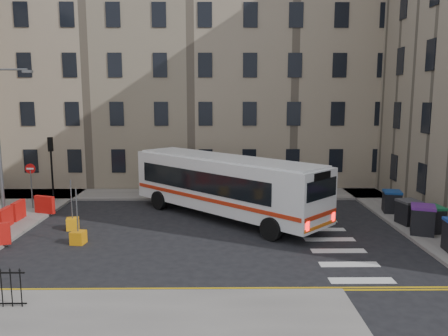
{
  "coord_description": "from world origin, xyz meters",
  "views": [
    {
      "loc": [
        -1.26,
        -21.2,
        6.62
      ],
      "look_at": [
        -1.01,
        1.77,
        3.0
      ],
      "focal_mm": 35.0,
      "sensor_mm": 36.0,
      "label": 1
    }
  ],
  "objects_px": {
    "wheelie_bin_b": "(422,219)",
    "bollard_yellow": "(73,224)",
    "bollard_chevron": "(78,238)",
    "wheelie_bin_d": "(409,212)",
    "bus": "(224,184)",
    "wheelie_bin_c": "(431,219)",
    "wheelie_bin_e": "(392,201)"
  },
  "relations": [
    {
      "from": "wheelie_bin_b",
      "to": "bollard_yellow",
      "type": "distance_m",
      "value": 17.48
    },
    {
      "from": "wheelie_bin_b",
      "to": "bollard_chevron",
      "type": "xyz_separation_m",
      "value": [
        -16.41,
        -0.95,
        -0.55
      ]
    },
    {
      "from": "bollard_chevron",
      "to": "wheelie_bin_d",
      "type": "bearing_deg",
      "value": 9.03
    },
    {
      "from": "bollard_yellow",
      "to": "bus",
      "type": "bearing_deg",
      "value": 15.76
    },
    {
      "from": "bus",
      "to": "wheelie_bin_c",
      "type": "relative_size",
      "value": 8.38
    },
    {
      "from": "wheelie_bin_c",
      "to": "wheelie_bin_e",
      "type": "bearing_deg",
      "value": 92.34
    },
    {
      "from": "bus",
      "to": "wheelie_bin_e",
      "type": "height_order",
      "value": "bus"
    },
    {
      "from": "wheelie_bin_b",
      "to": "bollard_chevron",
      "type": "relative_size",
      "value": 2.64
    },
    {
      "from": "wheelie_bin_b",
      "to": "bollard_yellow",
      "type": "xyz_separation_m",
      "value": [
        -17.42,
        1.31,
        -0.55
      ]
    },
    {
      "from": "wheelie_bin_d",
      "to": "bollard_chevron",
      "type": "xyz_separation_m",
      "value": [
        -16.47,
        -2.62,
        -0.49
      ]
    },
    {
      "from": "bollard_chevron",
      "to": "bus",
      "type": "bearing_deg",
      "value": 33.25
    },
    {
      "from": "wheelie_bin_c",
      "to": "bollard_yellow",
      "type": "xyz_separation_m",
      "value": [
        -17.98,
        1.0,
        -0.5
      ]
    },
    {
      "from": "bus",
      "to": "wheelie_bin_d",
      "type": "bearing_deg",
      "value": -56.41
    },
    {
      "from": "wheelie_bin_c",
      "to": "bollard_yellow",
      "type": "relative_size",
      "value": 2.15
    },
    {
      "from": "wheelie_bin_d",
      "to": "bollard_yellow",
      "type": "relative_size",
      "value": 2.22
    },
    {
      "from": "bus",
      "to": "bollard_yellow",
      "type": "bearing_deg",
      "value": 150.22
    },
    {
      "from": "wheelie_bin_c",
      "to": "wheelie_bin_d",
      "type": "xyz_separation_m",
      "value": [
        -0.5,
        1.36,
        -0.01
      ]
    },
    {
      "from": "wheelie_bin_b",
      "to": "bus",
      "type": "bearing_deg",
      "value": -177.49
    },
    {
      "from": "wheelie_bin_c",
      "to": "wheelie_bin_d",
      "type": "height_order",
      "value": "wheelie_bin_c"
    },
    {
      "from": "wheelie_bin_b",
      "to": "wheelie_bin_d",
      "type": "relative_size",
      "value": 1.19
    },
    {
      "from": "bollard_chevron",
      "to": "wheelie_bin_c",
      "type": "bearing_deg",
      "value": 4.24
    },
    {
      "from": "wheelie_bin_c",
      "to": "bollard_chevron",
      "type": "bearing_deg",
      "value": 179.89
    },
    {
      "from": "bus",
      "to": "bollard_chevron",
      "type": "xyz_separation_m",
      "value": [
        -6.82,
        -4.47,
        -1.65
      ]
    },
    {
      "from": "wheelie_bin_b",
      "to": "bollard_chevron",
      "type": "distance_m",
      "value": 16.45
    },
    {
      "from": "bus",
      "to": "bollard_chevron",
      "type": "bearing_deg",
      "value": 167.71
    },
    {
      "from": "wheelie_bin_e",
      "to": "bollard_chevron",
      "type": "bearing_deg",
      "value": -151.3
    },
    {
      "from": "bus",
      "to": "wheelie_bin_b",
      "type": "relative_size",
      "value": 6.83
    },
    {
      "from": "wheelie_bin_e",
      "to": "bollard_chevron",
      "type": "distance_m",
      "value": 17.29
    },
    {
      "from": "bollard_chevron",
      "to": "wheelie_bin_e",
      "type": "bearing_deg",
      "value": 16.96
    },
    {
      "from": "wheelie_bin_d",
      "to": "wheelie_bin_c",
      "type": "bearing_deg",
      "value": -82.42
    },
    {
      "from": "bus",
      "to": "wheelie_bin_e",
      "type": "relative_size",
      "value": 8.3
    },
    {
      "from": "wheelie_bin_e",
      "to": "bollard_yellow",
      "type": "bearing_deg",
      "value": -159.25
    }
  ]
}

